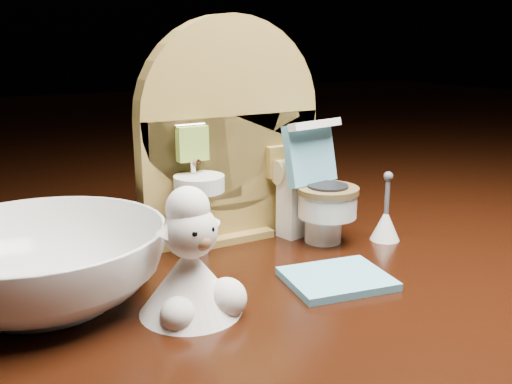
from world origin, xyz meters
TOP-DOWN VIEW (x-y plane):
  - backdrop_panel at (-0.00, 0.06)m, footprint 0.13×0.05m
  - toy_toilet at (0.05, 0.03)m, footprint 0.05×0.06m
  - bath_mat at (0.02, -0.04)m, footprint 0.06×0.06m
  - toilet_brush at (0.09, 0.01)m, footprint 0.02×0.02m
  - plush_lamb at (-0.07, -0.03)m, footprint 0.05×0.05m
  - ceramic_bowl at (-0.13, 0.02)m, footprint 0.13×0.13m

SIDE VIEW (x-z plane):
  - bath_mat at x=0.02m, z-range 0.00..0.00m
  - toilet_brush at x=0.09m, z-range -0.01..0.04m
  - ceramic_bowl at x=-0.13m, z-range 0.00..0.04m
  - plush_lamb at x=-0.07m, z-range -0.01..0.06m
  - toy_toilet at x=0.05m, z-range -0.01..0.07m
  - backdrop_panel at x=0.00m, z-range -0.01..0.14m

